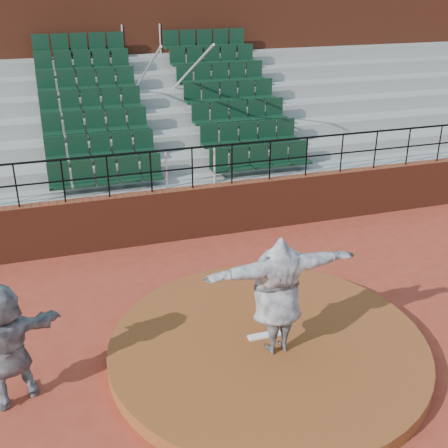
{
  "coord_description": "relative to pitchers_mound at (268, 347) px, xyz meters",
  "views": [
    {
      "loc": [
        -3.16,
        -7.42,
        6.07
      ],
      "look_at": [
        0.0,
        2.5,
        1.4
      ],
      "focal_mm": 45.0,
      "sensor_mm": 36.0,
      "label": 1
    }
  ],
  "objects": [
    {
      "name": "press_box_facade",
      "position": [
        0.0,
        12.6,
        3.43
      ],
      "size": [
        24.0,
        3.0,
        7.1
      ],
      "primitive_type": "cube",
      "color": "maroon",
      "rests_on": "ground"
    },
    {
      "name": "pitching_rubber",
      "position": [
        0.0,
        0.15,
        0.14
      ],
      "size": [
        0.6,
        0.15,
        0.03
      ],
      "primitive_type": "cube",
      "color": "white",
      "rests_on": "pitchers_mound"
    },
    {
      "name": "seating_deck",
      "position": [
        0.0,
        8.65,
        1.31
      ],
      "size": [
        24.0,
        5.97,
        4.63
      ],
      "color": "gray",
      "rests_on": "ground"
    },
    {
      "name": "pitcher",
      "position": [
        0.04,
        -0.23,
        1.17
      ],
      "size": [
        2.59,
        0.77,
        2.09
      ],
      "primitive_type": "imported",
      "rotation": [
        0.0,
        0.0,
        3.17
      ],
      "color": "black",
      "rests_on": "pitchers_mound"
    },
    {
      "name": "pitchers_mound",
      "position": [
        0.0,
        0.0,
        0.0
      ],
      "size": [
        5.5,
        5.5,
        0.25
      ],
      "primitive_type": "cylinder",
      "color": "brown",
      "rests_on": "ground"
    },
    {
      "name": "fielder",
      "position": [
        -4.16,
        0.13,
        0.88
      ],
      "size": [
        1.95,
        1.26,
        2.01
      ],
      "primitive_type": "imported",
      "rotation": [
        0.0,
        0.0,
        3.53
      ],
      "color": "black",
      "rests_on": "ground"
    },
    {
      "name": "wall_railing",
      "position": [
        0.0,
        5.0,
        1.9
      ],
      "size": [
        24.04,
        0.05,
        1.03
      ],
      "color": "black",
      "rests_on": "boundary_wall"
    },
    {
      "name": "ground",
      "position": [
        0.0,
        0.0,
        -0.12
      ],
      "size": [
        90.0,
        90.0,
        0.0
      ],
      "primitive_type": "plane",
      "color": "#9E3623",
      "rests_on": "ground"
    },
    {
      "name": "boundary_wall",
      "position": [
        0.0,
        5.0,
        0.53
      ],
      "size": [
        24.0,
        0.3,
        1.3
      ],
      "primitive_type": "cube",
      "color": "maroon",
      "rests_on": "ground"
    }
  ]
}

